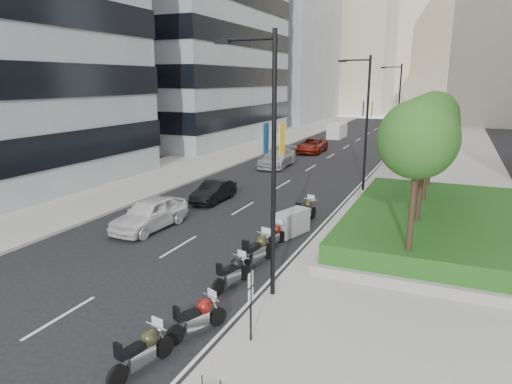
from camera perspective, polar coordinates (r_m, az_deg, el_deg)
The scene contains 30 objects.
ground at distance 17.61m, azimuth -12.60°, elevation -11.57°, with size 160.00×160.00×0.00m, color black.
sidewalk_right at distance 43.37m, azimuth 22.25°, elevation 3.01°, with size 10.00×100.00×0.15m, color #9E9B93.
sidewalk_left at distance 48.45m, azimuth -3.42°, elevation 5.06°, with size 8.00×100.00×0.15m, color #9E9B93.
lane_edge at distance 43.78m, azimuth 15.30°, elevation 3.55°, with size 0.12×100.00×0.01m, color silver.
lane_centre at distance 44.78m, azimuth 8.70°, elevation 4.11°, with size 0.12×100.00×0.01m, color silver.
building_grey_far at distance 89.62m, azimuth 1.33°, elevation 18.67°, with size 22.00×26.00×30.00m, color gray.
building_cream_left at distance 116.46m, azimuth 10.09°, elevation 18.35°, with size 26.00×24.00×34.00m, color #B7AD93.
building_cream_centre at distance 133.45m, azimuth 21.08°, elevation 17.94°, with size 30.00×24.00×38.00m, color #B7AD93.
planter at distance 23.83m, azimuth 23.28°, elevation -4.68°, with size 10.00×14.00×0.40m, color gray.
hedge at distance 23.65m, azimuth 23.41°, elevation -3.30°, with size 9.40×13.40×0.80m, color #1D4614.
tree_0 at distance 16.90m, azimuth 19.57°, elevation 6.14°, with size 2.80×2.80×6.30m.
tree_1 at distance 20.87m, azimuth 20.40°, elevation 7.39°, with size 2.80×2.80×6.30m.
tree_2 at distance 24.84m, azimuth 20.97°, elevation 8.25°, with size 2.80×2.80×6.30m.
tree_3 at distance 28.83m, azimuth 21.38°, elevation 8.87°, with size 2.80×2.80×6.30m.
lamp_post_0 at distance 14.97m, azimuth 1.68°, elevation 4.64°, with size 2.34×0.45×9.00m.
lamp_post_1 at distance 31.31m, azimuth 13.43°, elevation 9.09°, with size 2.34×0.45×9.00m.
lamp_post_2 at distance 49.10m, azimuth 17.25°, elevation 10.45°, with size 2.34×0.45×9.00m.
parking_sign at distance 13.21m, azimuth -0.66°, elevation -13.20°, with size 0.06×0.32×2.50m.
motorcycle_0 at distance 12.93m, azimuth -13.98°, elevation -18.73°, with size 0.75×2.17×1.09m.
motorcycle_1 at distance 14.22m, azimuth -7.25°, elevation -15.22°, with size 1.04×2.04×1.08m.
motorcycle_2 at distance 17.07m, azimuth -2.92°, elevation -9.99°, with size 0.79×2.10×1.06m.
motorcycle_3 at distance 18.88m, azimuth 0.21°, elevation -7.26°, with size 0.84×2.46×1.23m.
motorcycle_4 at distance 20.87m, azimuth 2.23°, elevation -5.49°, with size 0.69×2.06×1.03m.
motorcycle_5 at distance 22.59m, azimuth 4.50°, elevation -3.85°, with size 1.38×2.16×1.22m.
motorcycle_6 at distance 24.60m, azimuth 6.21°, elevation -2.35°, with size 0.80×2.35×1.18m.
car_a at distance 23.96m, azimuth -13.15°, elevation -2.65°, with size 1.90×4.73×1.61m, color white.
car_b at distance 28.74m, azimuth -5.30°, elevation 0.07°, with size 1.36×3.90×1.29m, color black.
car_c at distance 40.25m, azimuth 2.70°, elevation 4.31°, with size 2.23×5.49×1.59m, color #ACACAE.
car_d at distance 48.56m, azimuth 6.98°, elevation 5.80°, with size 2.47×5.35×1.49m, color maroon.
delivery_van at distance 61.31m, azimuth 10.06°, elevation 7.47°, with size 1.73×4.47×1.87m.
Camera 1 is at (9.60, -12.74, 7.46)m, focal length 32.00 mm.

